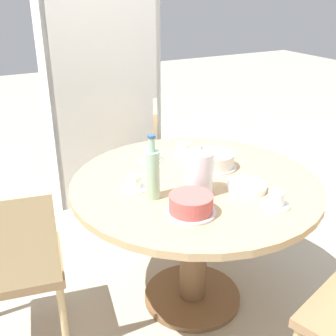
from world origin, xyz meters
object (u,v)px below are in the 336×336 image
object	(u,v)px
bookshelf	(104,93)
cake_main	(214,160)
water_bottle	(152,173)
cup_c	(183,150)
coffee_pot	(200,171)
cup_a	(134,183)
cup_d	(276,200)
chair_a	(15,265)
cup_b	(151,155)
cake_second	(191,205)
chair_c	(174,161)

from	to	relation	value
bookshelf	cake_main	distance (m)	1.37
bookshelf	water_bottle	world-z (taller)	bookshelf
cake_main	cup_c	world-z (taller)	cake_main
coffee_pot	cup_a	bearing A→B (deg)	144.58
cake_main	cup_d	bearing A→B (deg)	-89.42
cake_main	chair_a	bearing A→B (deg)	179.43
coffee_pot	cup_c	size ratio (longest dim) A/B	1.88
cake_main	cup_b	xyz separation A→B (m)	(-0.26, 0.25, -0.01)
cup_c	cup_a	bearing A→B (deg)	-147.87
cup_b	cup_d	world-z (taller)	same
cake_second	cup_b	distance (m)	0.62
chair_a	cake_second	bearing A→B (deg)	162.62
chair_a	cake_second	size ratio (longest dim) A/B	4.02
cake_main	cup_d	world-z (taller)	cake_main
chair_a	coffee_pot	distance (m)	0.95
water_bottle	cup_d	world-z (taller)	water_bottle
chair_a	cake_second	distance (m)	0.86
cake_main	cake_second	size ratio (longest dim) A/B	1.09
water_bottle	cake_main	distance (m)	0.48
water_bottle	cake_main	world-z (taller)	water_bottle
chair_c	cup_b	xyz separation A→B (m)	(-0.42, -0.49, 0.30)
cup_a	cup_c	xyz separation A→B (m)	(0.42, 0.27, 0.00)
cup_a	cup_c	world-z (taller)	same
coffee_pot	cake_second	world-z (taller)	coffee_pot
cake_main	cup_c	bearing A→B (deg)	104.54
cake_main	cup_b	distance (m)	0.36
cake_main	cup_c	distance (m)	0.24
water_bottle	cup_b	xyz separation A→B (m)	(0.18, 0.40, -0.10)
chair_a	bookshelf	world-z (taller)	bookshelf
water_bottle	cup_a	size ratio (longest dim) A/B	2.32
coffee_pot	cup_a	world-z (taller)	coffee_pot
cup_d	bookshelf	bearing A→B (deg)	93.93
chair_c	cup_b	bearing A→B (deg)	165.46
water_bottle	cup_b	size ratio (longest dim) A/B	2.32
cake_main	cup_a	xyz separation A→B (m)	(-0.48, -0.04, -0.01)
cup_a	cup_c	bearing A→B (deg)	32.13
coffee_pot	cup_b	world-z (taller)	coffee_pot
bookshelf	coffee_pot	world-z (taller)	bookshelf
cake_main	cup_a	world-z (taller)	cake_main
chair_c	cake_main	distance (m)	0.82
chair_c	bookshelf	distance (m)	0.79
chair_a	cake_main	distance (m)	1.11
bookshelf	cup_c	distance (m)	1.14
cup_d	cake_second	bearing A→B (deg)	161.99
water_bottle	cake_second	bearing A→B (deg)	-68.94
cup_a	chair_c	bearing A→B (deg)	50.19
chair_c	bookshelf	world-z (taller)	bookshelf
chair_c	cup_a	world-z (taller)	chair_c
chair_c	water_bottle	world-z (taller)	water_bottle
bookshelf	coffee_pot	xyz separation A→B (m)	(-0.11, -1.58, -0.01)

